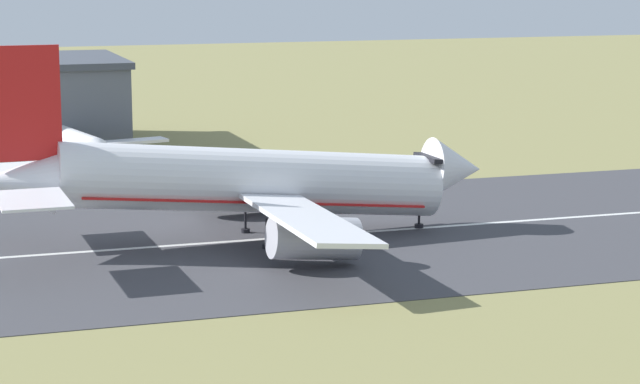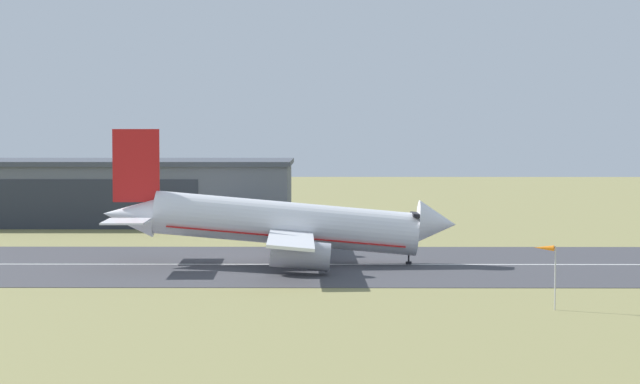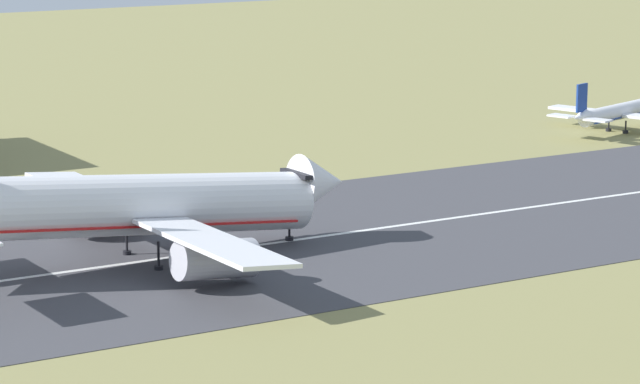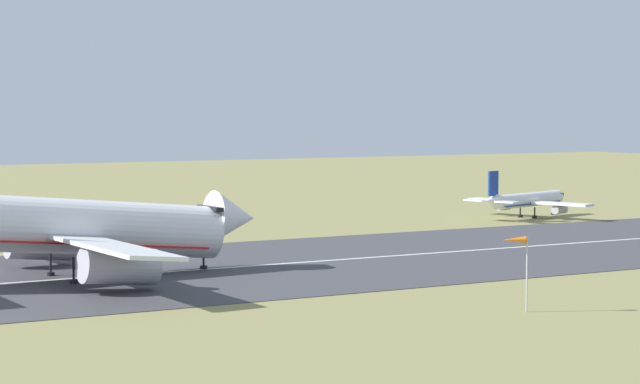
{
  "view_description": "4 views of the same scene",
  "coord_description": "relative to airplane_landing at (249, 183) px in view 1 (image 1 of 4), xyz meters",
  "views": [
    {
      "loc": [
        -24.44,
        3.85,
        25.65
      ],
      "look_at": [
        4.39,
        92.54,
        8.24
      ],
      "focal_mm": 70.0,
      "sensor_mm": 36.0,
      "label": 1
    },
    {
      "loc": [
        10.19,
        -56.05,
        19.52
      ],
      "look_at": [
        9.26,
        89.17,
        11.31
      ],
      "focal_mm": 70.0,
      "sensor_mm": 36.0,
      "label": 2
    },
    {
      "loc": [
        -53.0,
        -16.83,
        36.23
      ],
      "look_at": [
        12.71,
        92.98,
        9.62
      ],
      "focal_mm": 85.0,
      "sensor_mm": 36.0,
      "label": 3
    },
    {
      "loc": [
        -36.8,
        -13.08,
        17.92
      ],
      "look_at": [
        21.32,
        87.42,
        10.19
      ],
      "focal_mm": 70.0,
      "sensor_mm": 36.0,
      "label": 4
    }
  ],
  "objects": [
    {
      "name": "runway_strip",
      "position": [
        -4.11,
        0.23,
        -5.47
      ],
      "size": [
        415.14,
        47.76,
        0.06
      ],
      "primitive_type": "cube",
      "color": "#3D3D42",
      "rests_on": "ground_plane"
    },
    {
      "name": "airplane_landing",
      "position": [
        0.0,
        0.0,
        0.0
      ],
      "size": [
        48.62,
        48.01,
        18.52
      ],
      "color": "white",
      "rests_on": "ground_plane"
    },
    {
      "name": "airplane_parked_west",
      "position": [
        -10.11,
        50.0,
        -2.65
      ],
      "size": [
        25.03,
        24.94,
        9.78
      ],
      "color": "white",
      "rests_on": "ground_plane"
    },
    {
      "name": "runway_centreline",
      "position": [
        -4.11,
        0.23,
        -5.43
      ],
      "size": [
        373.63,
        0.7,
        0.01
      ],
      "primitive_type": "cube",
      "color": "silver",
      "rests_on": "runway_strip"
    }
  ]
}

